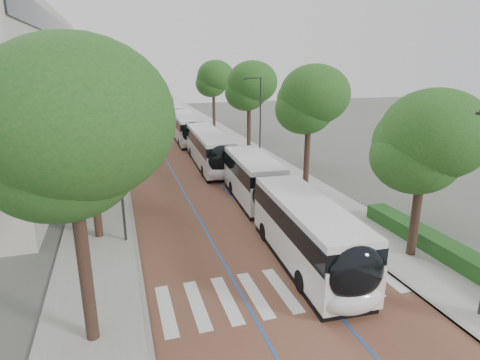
% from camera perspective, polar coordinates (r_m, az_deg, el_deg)
% --- Properties ---
extents(ground, '(160.00, 160.00, 0.00)m').
position_cam_1_polar(ground, '(17.31, 6.71, -17.06)').
color(ground, '#51544C').
rests_on(ground, ground).
extents(road, '(11.00, 140.00, 0.02)m').
position_cam_1_polar(road, '(54.26, -10.63, 6.25)').
color(road, brown).
rests_on(road, ground).
extents(sidewalk_left, '(4.00, 140.00, 0.12)m').
position_cam_1_polar(sidewalk_left, '(53.93, -18.59, 5.65)').
color(sidewalk_left, '#9B9893').
rests_on(sidewalk_left, ground).
extents(sidewalk_right, '(4.00, 140.00, 0.12)m').
position_cam_1_polar(sidewalk_right, '(55.60, -2.90, 6.81)').
color(sidewalk_right, '#9B9893').
rests_on(sidewalk_right, ground).
extents(kerb_left, '(0.20, 140.00, 0.14)m').
position_cam_1_polar(kerb_left, '(53.91, -16.57, 5.83)').
color(kerb_left, gray).
rests_on(kerb_left, ground).
extents(kerb_right, '(0.20, 140.00, 0.14)m').
position_cam_1_polar(kerb_right, '(55.16, -4.82, 6.70)').
color(kerb_right, gray).
rests_on(kerb_right, ground).
extents(zebra_crossing, '(10.55, 3.60, 0.01)m').
position_cam_1_polar(zebra_crossing, '(18.13, 6.00, -15.23)').
color(zebra_crossing, silver).
rests_on(zebra_crossing, ground).
extents(lane_line_left, '(0.12, 126.00, 0.01)m').
position_cam_1_polar(lane_line_left, '(54.10, -12.32, 6.14)').
color(lane_line_left, '#2251AB').
rests_on(lane_line_left, road).
extents(lane_line_right, '(0.12, 126.00, 0.01)m').
position_cam_1_polar(lane_line_right, '(54.46, -8.95, 6.38)').
color(lane_line_right, '#2251AB').
rests_on(lane_line_right, road).
extents(hedge, '(1.20, 14.00, 0.80)m').
position_cam_1_polar(hedge, '(21.99, 29.37, -9.96)').
color(hedge, '#1B4517').
rests_on(hedge, sidewalk_right).
extents(streetlight_far, '(1.82, 0.20, 8.00)m').
position_cam_1_polar(streetlight_far, '(37.60, 2.66, 9.40)').
color(streetlight_far, '#2F2F31').
rests_on(streetlight_far, sidewalk_right).
extents(lamp_post_left, '(0.14, 0.14, 8.00)m').
position_cam_1_polar(lamp_post_left, '(21.76, -16.75, 1.43)').
color(lamp_post_left, '#2F2F31').
rests_on(lamp_post_left, sidewalk_left).
extents(trees_left, '(6.38, 60.55, 10.26)m').
position_cam_1_polar(trees_left, '(36.42, -19.86, 11.44)').
color(trees_left, black).
rests_on(trees_left, ground).
extents(trees_right, '(5.28, 47.11, 9.05)m').
position_cam_1_polar(trees_right, '(38.55, 3.82, 12.01)').
color(trees_right, black).
rests_on(trees_right, ground).
extents(lead_bus, '(3.58, 18.51, 3.20)m').
position_cam_1_polar(lead_bus, '(22.91, 5.71, -3.71)').
color(lead_bus, black).
rests_on(lead_bus, ground).
extents(bus_queued_0, '(3.06, 12.50, 3.20)m').
position_cam_1_polar(bus_queued_0, '(37.25, -4.36, 4.31)').
color(bus_queued_0, silver).
rests_on(bus_queued_0, ground).
extents(bus_queued_1, '(2.96, 12.48, 3.20)m').
position_cam_1_polar(bus_queued_1, '(49.67, -7.76, 7.32)').
color(bus_queued_1, silver).
rests_on(bus_queued_1, ground).
extents(bus_queued_2, '(3.04, 12.49, 3.20)m').
position_cam_1_polar(bus_queued_2, '(62.50, -9.47, 9.16)').
color(bus_queued_2, silver).
rests_on(bus_queued_2, ground).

